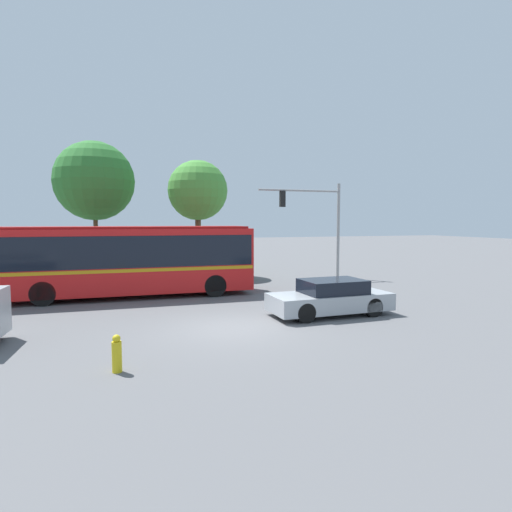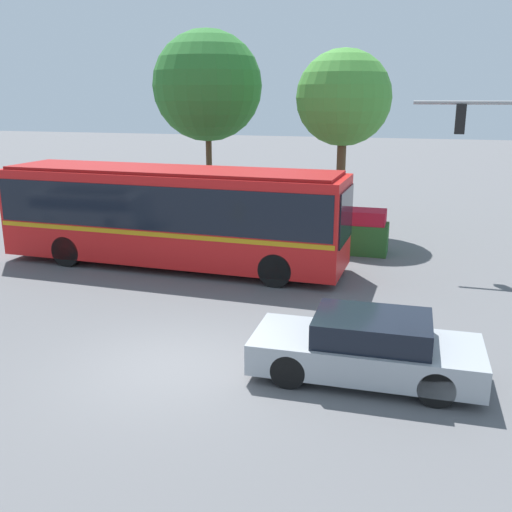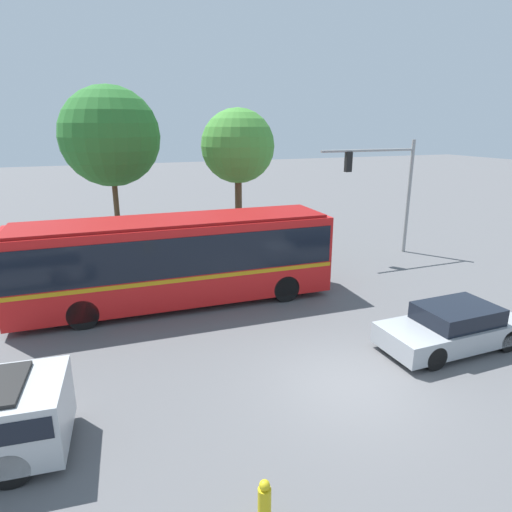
{
  "view_description": "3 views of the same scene",
  "coord_description": "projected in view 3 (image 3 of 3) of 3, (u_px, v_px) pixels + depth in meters",
  "views": [
    {
      "loc": [
        -3.59,
        -12.73,
        3.39
      ],
      "look_at": [
        1.72,
        2.61,
        2.05
      ],
      "focal_mm": 29.7,
      "sensor_mm": 36.0,
      "label": 1
    },
    {
      "loc": [
        4.66,
        -9.88,
        5.33
      ],
      "look_at": [
        0.96,
        3.13,
        1.6
      ],
      "focal_mm": 40.71,
      "sensor_mm": 36.0,
      "label": 2
    },
    {
      "loc": [
        -5.69,
        -8.23,
        6.29
      ],
      "look_at": [
        -0.07,
        6.37,
        1.64
      ],
      "focal_mm": 31.05,
      "sensor_mm": 36.0,
      "label": 3
    }
  ],
  "objects": [
    {
      "name": "street_tree_centre",
      "position": [
        238.0,
        147.0,
        21.97
      ],
      "size": [
        3.66,
        3.66,
        7.11
      ],
      "color": "brown",
      "rests_on": "ground"
    },
    {
      "name": "traffic_light_pole",
      "position": [
        389.0,
        180.0,
        21.38
      ],
      "size": [
        5.14,
        0.24,
        5.61
      ],
      "rotation": [
        0.0,
        0.0,
        3.14
      ],
      "color": "gray",
      "rests_on": "ground"
    },
    {
      "name": "sedan_foreground",
      "position": [
        453.0,
        328.0,
        12.88
      ],
      "size": [
        4.41,
        1.86,
        1.29
      ],
      "rotation": [
        0.0,
        0.0,
        3.16
      ],
      "color": "#9EA3A8",
      "rests_on": "ground"
    },
    {
      "name": "street_tree_left",
      "position": [
        110.0,
        137.0,
        20.74
      ],
      "size": [
        4.65,
        4.65,
        8.09
      ],
      "color": "brown",
      "rests_on": "ground"
    },
    {
      "name": "fire_hydrant",
      "position": [
        264.0,
        503.0,
        7.15
      ],
      "size": [
        0.22,
        0.22,
        0.86
      ],
      "color": "gold",
      "rests_on": "ground"
    },
    {
      "name": "city_bus",
      "position": [
        176.0,
        256.0,
        15.76
      ],
      "size": [
        11.24,
        2.9,
        3.16
      ],
      "rotation": [
        0.0,
        0.0,
        -0.03
      ],
      "color": "red",
      "rests_on": "ground"
    },
    {
      "name": "flowering_hedge",
      "position": [
        192.0,
        256.0,
        19.4
      ],
      "size": [
        10.68,
        1.12,
        1.54
      ],
      "color": "#286028",
      "rests_on": "ground"
    },
    {
      "name": "ground_plane",
      "position": [
        350.0,
        385.0,
        11.11
      ],
      "size": [
        140.0,
        140.0,
        0.0
      ],
      "primitive_type": "plane",
      "color": "#5B5B5E"
    }
  ]
}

